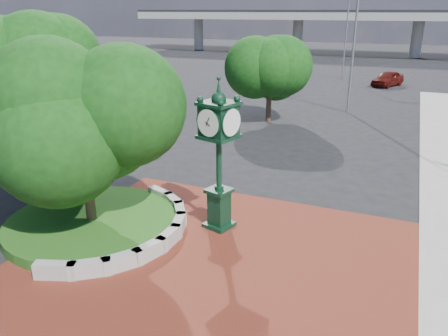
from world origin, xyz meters
TOP-DOWN VIEW (x-y plane):
  - ground at (0.00, 0.00)m, footprint 200.00×200.00m
  - plaza at (0.00, -1.00)m, footprint 12.00×12.00m
  - planter_wall at (-2.71, -0.00)m, footprint 2.96×6.77m
  - grass_bed at (-5.00, 0.00)m, footprint 6.10×6.10m
  - overpass at (-0.22, 70.00)m, footprint 90.00×12.00m
  - tree_planter at (-5.00, 0.00)m, footprint 5.20×5.20m
  - tree_northwest at (-13.00, 5.00)m, footprint 5.60×5.60m
  - tree_street at (-4.00, 18.00)m, footprint 4.40×4.40m
  - post_clock at (-0.77, 1.88)m, footprint 1.34×1.34m
  - parked_car at (2.78, 37.59)m, footprint 3.42×4.82m
  - street_lamp_near at (0.98, 23.38)m, footprint 2.07×0.61m
  - street_lamp_far at (-2.08, 40.52)m, footprint 1.90×0.35m

SIDE VIEW (x-z plane):
  - ground at x=0.00m, z-range 0.00..0.00m
  - plaza at x=0.00m, z-range 0.00..0.04m
  - grass_bed at x=-5.00m, z-range 0.00..0.40m
  - planter_wall at x=-2.71m, z-range 0.00..0.54m
  - parked_car at x=2.78m, z-range 0.00..1.52m
  - post_clock at x=-0.77m, z-range 0.27..5.66m
  - tree_street at x=-4.00m, z-range 0.52..5.96m
  - tree_planter at x=-5.00m, z-range 0.56..6.89m
  - tree_northwest at x=-13.00m, z-range 0.66..7.59m
  - street_lamp_far at x=-2.08m, z-range 0.73..9.21m
  - street_lamp_near at x=0.98m, z-range 0.80..10.11m
  - overpass at x=-0.22m, z-range 2.79..10.29m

